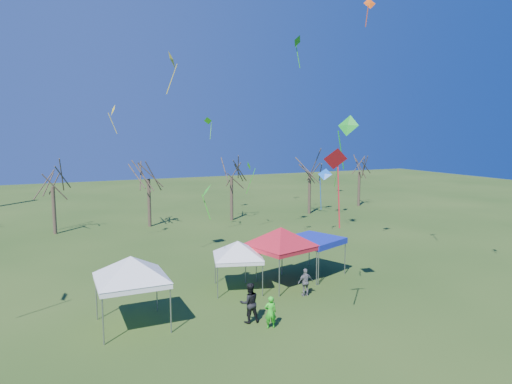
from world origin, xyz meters
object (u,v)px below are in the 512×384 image
at_px(tree_2, 148,162).
at_px(person_green, 270,312).
at_px(tree_5, 360,160).
at_px(tent_white_mid, 238,244).
at_px(tent_white_west, 131,261).
at_px(tent_red, 281,231).
at_px(tree_4, 310,160).
at_px(person_dark, 249,303).
at_px(tree_1, 52,169).
at_px(tent_blue, 314,241).
at_px(person_grey, 306,282).
at_px(tree_3, 231,162).

relative_size(tree_2, person_green, 5.34).
xyz_separation_m(tree_5, tent_white_mid, (-25.16, -21.84, -3.04)).
height_order(tent_white_west, tent_red, tent_red).
xyz_separation_m(tree_4, tree_5, (8.37, 2.06, -0.33)).
bearing_deg(tree_5, tent_white_mid, -139.04).
xyz_separation_m(tree_2, person_dark, (-0.31, -24.61, -5.32)).
height_order(tree_1, tent_blue, tree_1).
bearing_deg(tent_white_west, tent_red, 14.87).
bearing_deg(person_dark, person_green, 129.01).
bearing_deg(person_dark, tent_white_west, -13.38).
xyz_separation_m(tree_1, tree_5, (34.49, 1.42, -0.06)).
relative_size(tree_5, person_grey, 4.79).
bearing_deg(tent_red, tree_2, 100.17).
height_order(tree_3, tent_red, tree_3).
distance_m(tree_5, tent_white_mid, 33.45).
relative_size(tree_1, person_green, 4.92).
height_order(tree_4, tent_red, tree_4).
bearing_deg(tree_1, tent_red, -59.66).
bearing_deg(tree_4, tree_2, 178.78).
bearing_deg(tree_2, tent_blue, -71.84).
height_order(tent_white_west, tent_blue, tent_white_west).
bearing_deg(tree_4, tree_5, 13.85).
relative_size(tree_1, tent_white_mid, 2.08).
distance_m(tree_3, person_grey, 23.36).
bearing_deg(tree_5, tree_1, -177.65).
bearing_deg(tree_1, tree_3, -2.06).
relative_size(tree_3, tree_4, 1.00).
xyz_separation_m(tree_3, tent_white_mid, (-7.47, -19.82, -3.39)).
distance_m(tree_2, tent_white_west, 23.58).
relative_size(tree_2, tent_white_mid, 2.26).
relative_size(tent_red, person_dark, 2.26).
height_order(tent_white_west, person_dark, tent_white_west).
bearing_deg(tree_3, tree_1, 177.94).
height_order(tent_white_mid, tent_blue, tent_white_mid).
bearing_deg(tent_blue, person_grey, -128.07).
relative_size(tree_4, person_grey, 5.06).
xyz_separation_m(tent_white_west, person_grey, (9.43, 0.07, -2.37)).
relative_size(tree_2, person_dark, 4.21).
relative_size(tree_1, tree_2, 0.92).
relative_size(tent_white_mid, tent_blue, 0.91).
bearing_deg(tent_white_mid, tent_blue, 6.46).
bearing_deg(tent_white_mid, person_dark, -105.57).
bearing_deg(person_grey, tree_1, -58.29).
bearing_deg(person_grey, tent_white_west, 3.80).
height_order(tree_5, person_green, tree_5).
height_order(tent_white_mid, person_dark, tent_white_mid).
relative_size(tent_white_west, person_grey, 2.84).
relative_size(tree_1, person_dark, 3.88).
relative_size(tree_2, tent_white_west, 1.85).
bearing_deg(tree_3, tree_5, 6.52).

